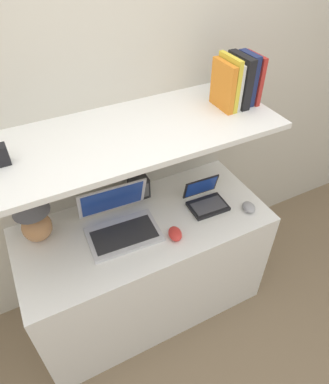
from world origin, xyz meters
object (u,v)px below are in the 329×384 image
at_px(laptop_small, 206,200).
at_px(book_red, 252,78).
at_px(second_mouse, 249,207).
at_px(book_black, 239,80).
at_px(book_yellow, 228,82).
at_px(book_navy, 247,79).
at_px(table_lamp, 32,213).
at_px(shelf_gadget, 0,155).
at_px(laptop_large, 120,223).
at_px(router_box, 139,188).
at_px(computer_mouse, 175,234).
at_px(book_orange, 223,86).
at_px(book_white, 233,84).

bearing_deg(laptop_small, book_red, 18.43).
xyz_separation_m(second_mouse, book_black, (-0.01, 0.24, 0.66)).
distance_m(laptop_small, book_yellow, 0.67).
bearing_deg(book_navy, table_lamp, 175.44).
height_order(second_mouse, book_red, book_red).
relative_size(book_navy, shelf_gadget, 2.98).
bearing_deg(laptop_large, router_box, 44.83).
bearing_deg(laptop_small, book_black, 25.60).
bearing_deg(book_black, book_navy, 0.00).
xyz_separation_m(table_lamp, computer_mouse, (0.64, -0.32, -0.16)).
relative_size(book_red, book_navy, 0.96).
height_order(book_orange, shelf_gadget, book_orange).
xyz_separation_m(book_navy, book_orange, (-0.14, 0.00, -0.01)).
bearing_deg(computer_mouse, book_red, 22.69).
bearing_deg(shelf_gadget, book_red, 0.00).
relative_size(router_box, shelf_gadget, 1.60).
xyz_separation_m(book_red, book_white, (-0.12, 0.00, -0.01)).
xyz_separation_m(router_box, book_orange, (0.41, -0.15, 0.60)).
height_order(table_lamp, computer_mouse, table_lamp).
bearing_deg(router_box, book_navy, -15.17).
distance_m(table_lamp, computer_mouse, 0.73).
xyz_separation_m(router_box, book_red, (0.59, -0.15, 0.61)).
bearing_deg(book_yellow, laptop_large, -175.68).
xyz_separation_m(computer_mouse, book_black, (0.47, 0.23, 0.66)).
xyz_separation_m(book_red, book_orange, (-0.18, 0.00, -0.00)).
distance_m(book_yellow, shelf_gadget, 1.08).
bearing_deg(book_orange, laptop_large, -175.47).
relative_size(second_mouse, book_black, 0.40).
bearing_deg(book_navy, shelf_gadget, 180.00).
height_order(router_box, book_white, book_white).
distance_m(book_red, book_orange, 0.18).
height_order(computer_mouse, shelf_gadget, shelf_gadget).
distance_m(table_lamp, laptop_large, 0.44).
bearing_deg(router_box, laptop_large, -135.17).
bearing_deg(second_mouse, book_black, 91.44).
bearing_deg(book_black, laptop_small, -154.40).
relative_size(second_mouse, book_white, 0.45).
relative_size(book_navy, book_orange, 1.08).
xyz_separation_m(book_yellow, book_orange, (-0.03, 0.00, -0.01)).
distance_m(computer_mouse, book_orange, 0.78).
height_order(computer_mouse, book_navy, book_navy).
relative_size(table_lamp, shelf_gadget, 3.96).
bearing_deg(book_red, computer_mouse, -157.31).
bearing_deg(book_red, book_black, 180.00).
bearing_deg(shelf_gadget, laptop_small, -5.45).
height_order(laptop_large, laptop_small, laptop_large).
bearing_deg(book_black, shelf_gadget, 180.00).
height_order(book_red, book_navy, book_navy).
bearing_deg(book_orange, laptop_small, -136.33).
distance_m(computer_mouse, router_box, 0.38).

